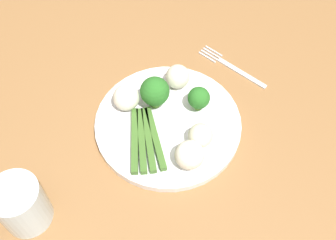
{
  "coord_description": "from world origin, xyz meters",
  "views": [
    {
      "loc": [
        -0.38,
        -0.26,
        1.4
      ],
      "look_at": [
        -0.01,
        -0.06,
        0.76
      ],
      "focal_mm": 43.37,
      "sensor_mm": 36.0,
      "label": 1
    }
  ],
  "objects": [
    {
      "name": "broccoli_near_center",
      "position": [
        0.05,
        -0.09,
        0.79
      ],
      "size": [
        0.04,
        0.04,
        0.05
      ],
      "color": "#568E33",
      "rests_on": "plate"
    },
    {
      "name": "broccoli_back",
      "position": [
        0.02,
        -0.01,
        0.8
      ],
      "size": [
        0.06,
        0.06,
        0.07
      ],
      "color": "#568E33",
      "rests_on": "plate"
    },
    {
      "name": "asparagus_bundle",
      "position": [
        -0.06,
        -0.04,
        0.77
      ],
      "size": [
        0.14,
        0.12,
        0.01
      ],
      "rotation": [
        0.0,
        0.0,
        3.77
      ],
      "color": "#3D6626",
      "rests_on": "plate"
    },
    {
      "name": "plate",
      "position": [
        -0.01,
        -0.06,
        0.75
      ],
      "size": [
        0.28,
        0.28,
        0.01
      ],
      "primitive_type": "cylinder",
      "color": "white",
      "rests_on": "dining_table"
    },
    {
      "name": "cauliflower_outer_edge",
      "position": [
        -0.02,
        -0.13,
        0.78
      ],
      "size": [
        0.05,
        0.05,
        0.05
      ],
      "primitive_type": "sphere",
      "color": "beige",
      "rests_on": "plate"
    },
    {
      "name": "cauliflower_right",
      "position": [
        0.08,
        -0.03,
        0.78
      ],
      "size": [
        0.05,
        0.05,
        0.05
      ],
      "primitive_type": "sphere",
      "color": "beige",
      "rests_on": "plate"
    },
    {
      "name": "dining_table",
      "position": [
        0.0,
        0.0,
        0.64
      ],
      "size": [
        1.1,
        1.1,
        0.74
      ],
      "color": "olive",
      "rests_on": "ground_plane"
    },
    {
      "name": "water_glass",
      "position": [
        -0.28,
        0.06,
        0.79
      ],
      "size": [
        0.08,
        0.08,
        0.09
      ],
      "primitive_type": "cylinder",
      "color": "silver",
      "rests_on": "dining_table"
    },
    {
      "name": "ground_plane",
      "position": [
        0.0,
        0.0,
        -0.01
      ],
      "size": [
        6.0,
        6.0,
        0.02
      ],
      "primitive_type": "cube",
      "color": "gray"
    },
    {
      "name": "fork",
      "position": [
        0.19,
        -0.1,
        0.75
      ],
      "size": [
        0.05,
        0.17,
        0.0
      ],
      "rotation": [
        0.0,
        0.0,
        1.37
      ],
      "color": "silver",
      "rests_on": "dining_table"
    },
    {
      "name": "cauliflower_front_left",
      "position": [
        -0.06,
        -0.13,
        0.79
      ],
      "size": [
        0.05,
        0.05,
        0.05
      ],
      "primitive_type": "sphere",
      "color": "white",
      "rests_on": "plate"
    },
    {
      "name": "cauliflower_left",
      "position": [
        -0.01,
        0.03,
        0.79
      ],
      "size": [
        0.05,
        0.05,
        0.05
      ],
      "primitive_type": "sphere",
      "color": "white",
      "rests_on": "plate"
    }
  ]
}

